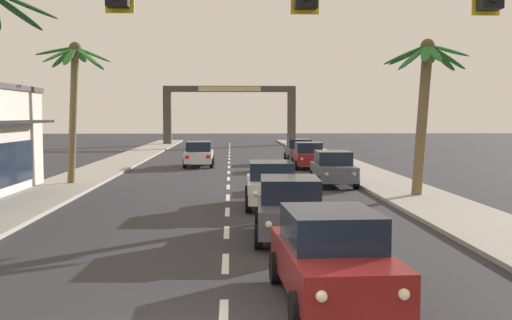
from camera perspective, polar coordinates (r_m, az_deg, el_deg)
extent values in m
cube|color=#9E998E|center=(30.22, 12.44, -2.38)|extent=(3.20, 110.00, 0.14)
cube|color=#9E998E|center=(30.29, -17.47, -2.46)|extent=(3.20, 110.00, 0.14)
cube|color=silver|center=(11.02, -2.94, -13.94)|extent=(0.16, 2.00, 0.01)
cube|color=silver|center=(14.77, -2.77, -9.28)|extent=(0.16, 2.00, 0.01)
cube|color=silver|center=(18.57, -2.67, -6.51)|extent=(0.16, 2.00, 0.01)
cube|color=silver|center=(22.41, -2.60, -4.69)|extent=(0.16, 2.00, 0.01)
cube|color=silver|center=(26.26, -2.56, -3.40)|extent=(0.16, 2.00, 0.01)
cube|color=silver|center=(30.11, -2.52, -2.44)|extent=(0.16, 2.00, 0.01)
cube|color=silver|center=(33.98, -2.50, -1.70)|extent=(0.16, 2.00, 0.01)
cube|color=silver|center=(37.85, -2.48, -1.11)|extent=(0.16, 2.00, 0.01)
cube|color=silver|center=(41.72, -2.46, -0.63)|extent=(0.16, 2.00, 0.01)
cube|color=silver|center=(45.60, -2.44, -0.23)|extent=(0.16, 2.00, 0.01)
cube|color=silver|center=(49.48, -2.43, 0.10)|extent=(0.16, 2.00, 0.01)
cube|color=silver|center=(53.36, -2.42, 0.39)|extent=(0.16, 2.00, 0.01)
cube|color=silver|center=(57.24, -2.41, 0.64)|extent=(0.16, 2.00, 0.01)
cube|color=silver|center=(61.12, -2.41, 0.86)|extent=(0.16, 2.00, 0.01)
cube|color=silver|center=(65.00, -2.40, 1.05)|extent=(0.16, 2.00, 0.01)
cube|color=silver|center=(68.89, -2.39, 1.22)|extent=(0.16, 2.00, 0.01)
cube|color=silver|center=(72.77, -2.39, 1.37)|extent=(0.16, 2.00, 0.01)
cube|color=silver|center=(76.65, -2.38, 1.50)|extent=(0.16, 2.00, 0.01)
cube|color=maroon|center=(11.70, 6.90, -9.46)|extent=(1.97, 4.38, 0.72)
cube|color=black|center=(11.70, 6.78, -6.06)|extent=(1.71, 2.28, 0.64)
cylinder|color=black|center=(10.69, 13.15, -12.85)|extent=(0.25, 0.65, 0.64)
cylinder|color=black|center=(10.30, 3.74, -13.41)|extent=(0.25, 0.65, 0.64)
cylinder|color=black|center=(13.32, 9.28, -9.41)|extent=(0.25, 0.65, 0.64)
cylinder|color=black|center=(13.01, 1.79, -9.68)|extent=(0.25, 0.65, 0.64)
sphere|color=#F9EFC6|center=(9.81, 13.22, -11.72)|extent=(0.18, 0.18, 0.18)
sphere|color=#F9EFC6|center=(9.50, 5.94, -12.15)|extent=(0.18, 0.18, 0.18)
cube|color=red|center=(13.88, 7.72, -6.90)|extent=(0.24, 0.07, 0.20)
cube|color=red|center=(13.65, 2.27, -7.05)|extent=(0.24, 0.07, 0.20)
cube|color=#4C515B|center=(17.59, 3.07, -4.88)|extent=(1.95, 4.37, 0.72)
cube|color=black|center=(17.64, 3.05, -2.62)|extent=(1.69, 2.27, 0.64)
cylinder|color=black|center=(16.32, 6.36, -6.88)|extent=(0.25, 0.65, 0.64)
cylinder|color=black|center=(16.23, 0.25, -6.92)|extent=(0.25, 0.65, 0.64)
cylinder|color=black|center=(19.10, 5.45, -5.27)|extent=(0.25, 0.65, 0.64)
cylinder|color=black|center=(19.02, 0.24, -5.29)|extent=(0.25, 0.65, 0.64)
sphere|color=#F9EFC6|center=(15.48, 5.77, -5.82)|extent=(0.18, 0.18, 0.18)
sphere|color=#F9EFC6|center=(15.41, 1.16, -5.84)|extent=(0.18, 0.18, 0.18)
cube|color=red|center=(19.75, 4.67, -3.61)|extent=(0.24, 0.07, 0.20)
cube|color=red|center=(19.69, 0.83, -3.62)|extent=(0.24, 0.07, 0.20)
cube|color=silver|center=(23.57, 1.38, -2.60)|extent=(1.84, 4.33, 0.72)
cube|color=black|center=(23.65, 1.37, -0.92)|extent=(1.64, 2.23, 0.64)
cylinder|color=black|center=(22.27, 3.77, -3.93)|extent=(0.23, 0.64, 0.64)
cylinder|color=black|center=(22.19, -0.68, -3.95)|extent=(0.23, 0.64, 0.64)
cylinder|color=black|center=(25.07, 3.20, -3.03)|extent=(0.23, 0.64, 0.64)
cylinder|color=black|center=(25.00, -0.75, -3.04)|extent=(0.23, 0.64, 0.64)
sphere|color=#F9EFC6|center=(21.45, 3.31, -3.05)|extent=(0.18, 0.18, 0.18)
sphere|color=#F9EFC6|center=(21.39, -0.01, -3.06)|extent=(0.18, 0.18, 0.18)
cube|color=red|center=(25.74, 2.63, -1.81)|extent=(0.24, 0.06, 0.20)
cube|color=red|center=(25.69, -0.32, -1.82)|extent=(0.24, 0.06, 0.20)
cube|color=silver|center=(42.21, -5.15, 0.33)|extent=(1.77, 4.31, 0.72)
cube|color=black|center=(42.02, -5.17, 1.24)|extent=(1.61, 2.21, 0.64)
cylinder|color=black|center=(43.70, -6.19, -0.02)|extent=(0.22, 0.64, 0.64)
cylinder|color=black|center=(43.62, -3.93, -0.02)|extent=(0.22, 0.64, 0.64)
cylinder|color=black|center=(40.87, -6.45, -0.31)|extent=(0.22, 0.64, 0.64)
cylinder|color=black|center=(40.79, -4.03, -0.30)|extent=(0.22, 0.64, 0.64)
sphere|color=#B2B2AD|center=(44.40, -5.82, 0.61)|extent=(0.18, 0.18, 0.18)
sphere|color=#B2B2AD|center=(44.35, -4.22, 0.62)|extent=(0.18, 0.18, 0.18)
cube|color=red|center=(40.09, -6.24, 0.27)|extent=(0.24, 0.06, 0.20)
cube|color=red|center=(40.02, -4.36, 0.28)|extent=(0.24, 0.06, 0.20)
cube|color=maroon|center=(40.62, 4.77, 0.19)|extent=(1.86, 4.34, 0.72)
cube|color=black|center=(40.73, 4.75, 1.16)|extent=(1.65, 2.24, 0.64)
cylinder|color=black|center=(39.34, 6.22, -0.47)|extent=(0.23, 0.64, 0.64)
cylinder|color=black|center=(39.16, 3.72, -0.48)|extent=(0.23, 0.64, 0.64)
cylinder|color=black|center=(42.15, 5.74, -0.17)|extent=(0.23, 0.64, 0.64)
cylinder|color=black|center=(41.98, 3.40, -0.17)|extent=(0.23, 0.64, 0.64)
sphere|color=#B2B2AD|center=(38.53, 6.01, 0.09)|extent=(0.18, 0.18, 0.18)
sphere|color=#B2B2AD|center=(38.40, 4.17, 0.09)|extent=(0.18, 0.18, 0.18)
cube|color=red|center=(42.83, 5.36, 0.52)|extent=(0.24, 0.07, 0.20)
cube|color=red|center=(42.70, 3.60, 0.52)|extent=(0.24, 0.07, 0.20)
cube|color=#4C515B|center=(30.74, 6.99, -1.07)|extent=(1.82, 4.32, 0.72)
cube|color=black|center=(30.84, 6.96, 0.21)|extent=(1.63, 2.22, 0.64)
cylinder|color=black|center=(29.53, 9.05, -2.00)|extent=(0.23, 0.64, 0.64)
cylinder|color=black|center=(29.26, 5.72, -2.03)|extent=(0.23, 0.64, 0.64)
cylinder|color=black|center=(32.31, 8.13, -1.47)|extent=(0.23, 0.64, 0.64)
cylinder|color=black|center=(32.07, 5.09, -1.49)|extent=(0.23, 0.64, 0.64)
sphere|color=#B2B2AD|center=(28.71, 8.85, -1.29)|extent=(0.18, 0.18, 0.18)
sphere|color=#B2B2AD|center=(28.51, 6.40, -1.30)|extent=(0.18, 0.18, 0.18)
cube|color=red|center=(32.96, 7.57, -0.56)|extent=(0.24, 0.06, 0.20)
cube|color=red|center=(32.78, 5.30, -0.56)|extent=(0.24, 0.06, 0.20)
cube|color=#4C515B|center=(45.84, 3.92, 0.63)|extent=(1.78, 4.31, 0.72)
cube|color=black|center=(45.96, 3.90, 1.49)|extent=(1.61, 2.21, 0.64)
cylinder|color=black|center=(44.57, 5.22, 0.06)|extent=(0.22, 0.64, 0.64)
cylinder|color=black|center=(44.37, 3.01, 0.06)|extent=(0.22, 0.64, 0.64)
cylinder|color=black|center=(47.38, 4.76, 0.30)|extent=(0.22, 0.64, 0.64)
cylinder|color=black|center=(47.19, 2.68, 0.30)|extent=(0.22, 0.64, 0.64)
sphere|color=#B2B2AD|center=(43.76, 5.04, 0.57)|extent=(0.18, 0.18, 0.18)
sphere|color=#B2B2AD|center=(43.62, 3.43, 0.56)|extent=(0.18, 0.18, 0.18)
cube|color=red|center=(48.06, 4.41, 0.91)|extent=(0.24, 0.06, 0.20)
cube|color=red|center=(47.92, 2.85, 0.90)|extent=(0.24, 0.06, 0.20)
ellipsoid|color=#1E5123|center=(21.73, -20.50, 13.13)|extent=(2.40, 0.42, 1.11)
ellipsoid|color=#1E5123|center=(22.78, -21.01, 12.54)|extent=(1.65, 2.17, 1.22)
cylinder|color=brown|center=(31.69, -16.19, 3.67)|extent=(0.69, 0.35, 6.58)
ellipsoid|color=#2D702D|center=(31.47, -14.50, 9.20)|extent=(1.85, 0.67, 0.86)
ellipsoid|color=#2D702D|center=(32.19, -14.75, 8.82)|extent=(1.48, 1.47, 1.13)
ellipsoid|color=#2D702D|center=(32.67, -15.58, 9.13)|extent=(0.44, 1.86, 0.70)
ellipsoid|color=#2D702D|center=(32.41, -16.98, 8.84)|extent=(1.65, 1.33, 1.03)
ellipsoid|color=#2D702D|center=(31.92, -17.68, 9.36)|extent=(1.92, 0.63, 0.53)
ellipsoid|color=#2D702D|center=(31.36, -17.36, 9.08)|extent=(1.55, 1.52, 0.95)
ellipsoid|color=#2D702D|center=(31.01, -16.46, 9.00)|extent=(0.52, 1.72, 1.11)
ellipsoid|color=#2D702D|center=(31.13, -15.05, 9.07)|extent=(1.60, 1.40, 1.04)
sphere|color=#4C4223|center=(31.82, -16.01, 9.68)|extent=(0.60, 0.60, 0.60)
cylinder|color=brown|center=(26.77, 14.75, 3.22)|extent=(0.79, 0.43, 6.18)
ellipsoid|color=#236028|center=(27.30, 16.85, 8.87)|extent=(1.79, 0.65, 1.09)
ellipsoid|color=#236028|center=(27.56, 16.39, 8.82)|extent=(1.70, 1.26, 1.10)
ellipsoid|color=#236028|center=(27.86, 15.43, 9.19)|extent=(1.11, 1.90, 0.73)
ellipsoid|color=#236028|center=(27.38, 13.55, 9.20)|extent=(1.58, 1.62, 0.83)
ellipsoid|color=#236028|center=(27.06, 13.33, 9.22)|extent=(1.85, 1.13, 0.87)
ellipsoid|color=#236028|center=(26.33, 14.02, 9.00)|extent=(1.67, 1.19, 1.19)
ellipsoid|color=#236028|center=(26.06, 15.11, 9.31)|extent=(1.03, 1.84, 0.94)
ellipsoid|color=#236028|center=(26.08, 15.77, 9.30)|extent=(0.46, 1.84, 0.94)
ellipsoid|color=#236028|center=(26.44, 16.94, 9.45)|extent=(1.51, 1.72, 0.72)
sphere|color=#4C4223|center=(26.97, 15.25, 9.89)|extent=(0.60, 0.60, 0.60)
cube|color=#423D38|center=(73.53, -8.01, 3.73)|extent=(0.90, 0.90, 6.10)
cube|color=#423D38|center=(73.50, 3.22, 3.77)|extent=(0.90, 0.90, 6.10)
cube|color=#423D38|center=(73.23, -2.40, 6.43)|extent=(15.26, 0.60, 0.70)
cube|color=tan|center=(72.91, -2.40, 6.44)|extent=(7.18, 0.08, 0.56)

